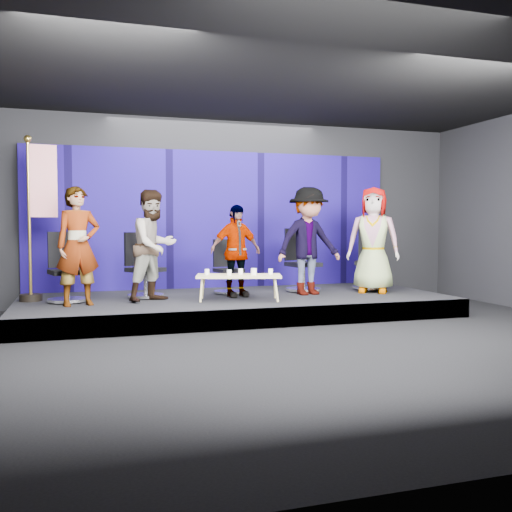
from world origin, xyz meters
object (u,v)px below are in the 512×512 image
object	(u,v)px
chair_b	(143,276)
mug_d	(254,272)
panelist_d	(308,241)
panelist_b	(154,246)
panelist_c	(236,251)
coffee_table	(239,277)
mug_e	(271,271)
chair_d	(302,271)
mug_b	(229,272)
chair_a	(66,279)
chair_c	(228,276)
panelist_e	(373,240)
flag_stand	(38,214)
mug_c	(241,271)
panelist_a	(78,246)
chair_e	(370,269)
mug_a	(207,272)

from	to	relation	value
chair_b	mug_d	size ratio (longest dim) A/B	10.06
chair_b	panelist_d	xyz separation A→B (m)	(2.75, -0.42, 0.57)
panelist_b	panelist_c	size ratio (longest dim) A/B	1.14
coffee_table	mug_e	size ratio (longest dim) A/B	16.38
panelist_c	panelist_d	world-z (taller)	panelist_d
chair_d	mug_b	distance (m)	1.83
chair_a	panelist_b	size ratio (longest dim) A/B	0.62
chair_a	chair_d	size ratio (longest dim) A/B	0.96
mug_b	panelist_d	bearing A→B (deg)	15.27
panelist_b	mug_d	bearing A→B (deg)	-49.77
chair_c	panelist_e	xyz separation A→B (m)	(2.51, -0.61, 0.62)
chair_a	flag_stand	distance (m)	1.13
mug_c	mug_e	size ratio (longest dim) A/B	1.04
panelist_a	chair_e	xyz separation A→B (m)	(5.19, 0.68, -0.50)
panelist_a	panelist_d	world-z (taller)	panelist_d
panelist_a	mug_e	world-z (taller)	panelist_a
panelist_b	chair_e	distance (m)	4.12
chair_c	chair_e	distance (m)	2.71
mug_d	mug_e	size ratio (longest dim) A/B	1.23
panelist_b	coffee_table	bearing A→B (deg)	-47.24
chair_e	mug_d	size ratio (longest dim) A/B	10.78
mug_c	mug_e	bearing A→B (deg)	-14.53
panelist_b	mug_e	xyz separation A→B (m)	(1.80, -0.36, -0.42)
chair_b	panelist_e	bearing A→B (deg)	-40.10
chair_a	panelist_b	bearing A→B (deg)	-27.94
chair_e	mug_a	world-z (taller)	chair_e
chair_d	mug_d	distance (m)	1.58
mug_b	mug_c	distance (m)	0.24
coffee_table	mug_c	distance (m)	0.12
flag_stand	mug_b	bearing A→B (deg)	-25.61
mug_d	flag_stand	world-z (taller)	flag_stand
panelist_c	panelist_a	bearing A→B (deg)	176.09
chair_a	chair_e	size ratio (longest dim) A/B	0.94
chair_b	mug_a	distance (m)	1.12
coffee_table	mug_b	world-z (taller)	mug_b
chair_b	panelist_b	bearing A→B (deg)	-110.16
mug_e	chair_b	bearing A→B (deg)	156.17
panelist_a	chair_d	bearing A→B (deg)	-4.21
panelist_c	coffee_table	distance (m)	0.61
chair_a	panelist_d	size ratio (longest dim) A/B	0.59
panelist_d	coffee_table	world-z (taller)	panelist_d
chair_b	mug_b	world-z (taller)	chair_b
panelist_b	coffee_table	xyz separation A→B (m)	(1.29, -0.31, -0.50)
chair_a	mug_b	world-z (taller)	chair_a
panelist_a	panelist_d	bearing A→B (deg)	-11.47
panelist_e	mug_d	bearing A→B (deg)	-135.84
panelist_e	flag_stand	distance (m)	5.63
chair_e	mug_a	xyz separation A→B (m)	(-3.24, -0.63, 0.07)
chair_c	chair_d	size ratio (longest dim) A/B	0.83
chair_b	mug_a	xyz separation A→B (m)	(0.93, -0.61, 0.10)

